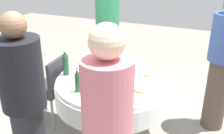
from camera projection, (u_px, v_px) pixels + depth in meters
dining_table at (112, 92)px, 2.95m from camera, size 1.24×1.24×0.74m
bottle_amber_north at (101, 66)px, 2.87m from camera, size 0.06×0.06×0.29m
bottle_green_west at (111, 79)px, 2.60m from camera, size 0.07×0.07×0.29m
bottle_dark_green_outer at (77, 81)px, 2.60m from camera, size 0.06×0.06×0.26m
bottle_dark_green_rear at (66, 64)px, 2.95m from camera, size 0.07×0.07×0.29m
wine_glass_rear at (94, 89)px, 2.48m from camera, size 0.07×0.07×0.15m
wine_glass_south at (116, 64)px, 3.00m from camera, size 0.07×0.07×0.15m
plate_left at (80, 81)px, 2.83m from camera, size 0.25×0.25×0.04m
plate_far at (147, 76)px, 2.94m from camera, size 0.26×0.26×0.04m
plate_mid at (140, 91)px, 2.63m from camera, size 0.25×0.25×0.04m
plate_inner at (127, 67)px, 3.17m from camera, size 0.25×0.25×0.02m
knife_west at (121, 83)px, 2.80m from camera, size 0.05×0.18×0.00m
knife_outer at (103, 66)px, 3.20m from camera, size 0.04×0.18×0.00m
person_north at (26, 110)px, 2.12m from camera, size 0.34×0.34×1.65m
person_west at (107, 35)px, 3.94m from camera, size 0.34×0.34×1.65m
person_outer at (222, 64)px, 3.03m from camera, size 0.34×0.34×1.61m
chair_right at (52, 85)px, 3.24m from camera, size 0.40×0.40×0.87m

